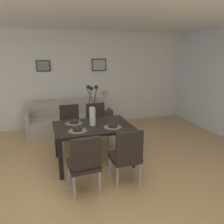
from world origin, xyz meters
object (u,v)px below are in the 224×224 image
object	(u,v)px
dining_chair_near_right	(70,124)
sofa	(64,122)
side_table	(105,119)
bowl_near_right	(74,121)
bowl_far_left	(113,125)
table_lamp	(105,96)
dining_chair_far_left	(127,154)
dining_chair_near_left	(85,162)
dining_chair_far_right	(97,122)
bowl_near_left	(78,129)
framed_picture_center	(99,65)
centerpiece_vase	(92,110)
framed_picture_left	(43,66)
dining_table	(93,130)

from	to	relation	value
dining_chair_near_right	sofa	size ratio (longest dim) A/B	0.49
dining_chair_near_right	side_table	world-z (taller)	dining_chair_near_right
bowl_near_right	sofa	world-z (taller)	bowl_near_right
bowl_far_left	table_lamp	world-z (taller)	table_lamp
dining_chair_far_left	sofa	distance (m)	2.84
side_table	bowl_near_right	bearing A→B (deg)	-123.58
dining_chair_near_left	side_table	size ratio (longest dim) A/B	1.77
sofa	side_table	size ratio (longest dim) A/B	3.62
dining_chair_far_right	bowl_near_right	world-z (taller)	dining_chair_far_right
bowl_near_left	framed_picture_center	distance (m)	2.93
sofa	dining_chair_near_left	bearing A→B (deg)	-89.92
dining_chair_near_left	sofa	world-z (taller)	dining_chair_near_left
centerpiece_vase	table_lamp	xyz separation A→B (m)	(0.76, 1.84, -0.13)
centerpiece_vase	sofa	world-z (taller)	centerpiece_vase
centerpiece_vase	bowl_far_left	size ratio (longest dim) A/B	4.32
dining_chair_far_right	side_table	size ratio (longest dim) A/B	1.77
bowl_near_left	table_lamp	bearing A→B (deg)	62.41
dining_chair_far_left	bowl_near_left	world-z (taller)	dining_chair_far_left
framed_picture_center	bowl_far_left	bearing A→B (deg)	-99.52
centerpiece_vase	framed_picture_left	xyz separation A→B (m)	(-0.75, 2.36, 0.67)
side_table	table_lamp	distance (m)	0.63
sofa	table_lamp	size ratio (longest dim) A/B	3.70
dining_chair_near_right	bowl_near_right	xyz separation A→B (m)	(-0.01, -0.69, 0.27)
dining_chair_near_left	framed_picture_center	xyz separation A→B (m)	(1.09, 3.28, 1.18)
dining_chair_far_right	framed_picture_left	world-z (taller)	framed_picture_left
side_table	framed_picture_center	xyz separation A→B (m)	(-0.01, 0.52, 1.43)
dining_chair_near_right	dining_chair_far_left	xyz separation A→B (m)	(0.63, -1.78, 0.00)
bowl_near_right	framed_picture_center	size ratio (longest dim) A/B	0.42
dining_chair_far_left	dining_chair_far_right	world-z (taller)	same
bowl_near_left	sofa	distance (m)	2.16
bowl_far_left	side_table	world-z (taller)	bowl_far_left
bowl_near_left	bowl_near_right	world-z (taller)	same
sofa	bowl_near_left	bearing A→B (deg)	-89.25
sofa	dining_chair_near_right	bearing A→B (deg)	-87.53
dining_chair_far_left	side_table	xyz separation A→B (m)	(0.43, 2.72, -0.25)
sofa	framed_picture_center	bearing A→B (deg)	23.86
dining_chair_near_left	dining_chair_near_right	size ratio (longest dim) A/B	1.00
dining_chair_far_right	table_lamp	distance (m)	1.14
table_lamp	bowl_near_left	bearing A→B (deg)	-117.59
sofa	dining_chair_far_right	bearing A→B (deg)	-57.42
framed_picture_left	framed_picture_center	xyz separation A→B (m)	(1.49, -0.00, 0.00)
dining_chair_far_right	bowl_near_left	world-z (taller)	dining_chair_far_right
dining_table	dining_chair_far_left	world-z (taller)	dining_chair_far_left
centerpiece_vase	framed_picture_left	size ratio (longest dim) A/B	2.08
side_table	dining_chair_near_right	bearing A→B (deg)	-138.71
side_table	dining_chair_far_right	bearing A→B (deg)	-115.82
dining_chair_near_right	side_table	distance (m)	1.44
dining_table	table_lamp	world-z (taller)	table_lamp
dining_chair_far_left	table_lamp	world-z (taller)	table_lamp
dining_table	bowl_near_left	xyz separation A→B (m)	(-0.32, -0.22, 0.13)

